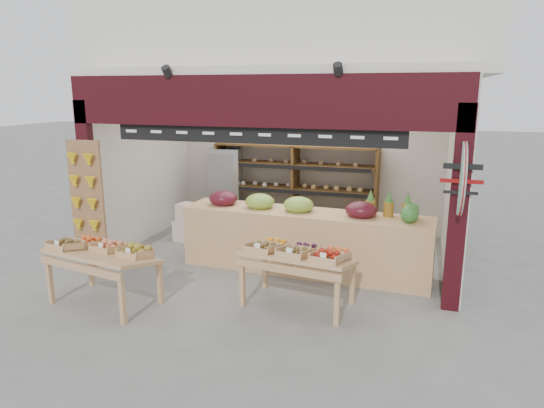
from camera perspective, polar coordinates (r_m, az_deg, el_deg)
The scene contains 11 objects.
ground at distance 8.20m, azimuth 0.21°, elevation -6.68°, with size 60.00×60.00×0.00m, color slate.
shop_structure at distance 9.33m, azimuth 3.42°, elevation 20.16°, with size 6.36×5.12×5.40m.
banana_board at distance 8.15m, azimuth -21.05°, elevation 0.47°, with size 0.60×0.15×1.80m.
gift_sign at distance 6.31m, azimuth 21.42°, elevation 2.81°, with size 0.04×0.93×0.92m.
back_shelving at distance 9.73m, azimuth 2.76°, elevation 3.96°, with size 3.29×0.54×2.01m.
refrigerator at distance 10.24m, azimuth -5.38°, elevation 2.06°, with size 0.64×0.64×1.64m, color #B4B6BC.
cardboard_stack at distance 9.21m, azimuth -8.53°, elevation -2.84°, with size 1.06×0.77×0.72m.
mid_counter at distance 7.61m, azimuth 3.74°, elevation -4.13°, with size 3.90×0.93×1.20m.
display_table_left at distance 6.87m, azimuth -19.53°, elevation -5.34°, with size 1.54×1.03×0.93m.
display_table_right at distance 6.34m, azimuth 3.10°, elevation -5.89°, with size 1.51×0.97×0.93m.
watermelon_pile at distance 7.45m, azimuth 14.56°, elevation -7.71°, with size 0.72×0.67×0.51m.
Camera 1 is at (2.32, -7.35, 2.79)m, focal length 32.00 mm.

